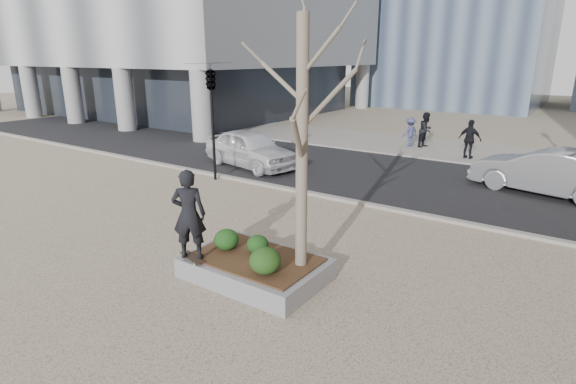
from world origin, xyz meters
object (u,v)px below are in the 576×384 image
Objects in this scene: skateboard at (192,258)px; police_car at (250,148)px; skateboarder at (189,214)px; planter at (255,268)px.

police_car is (-5.57, 8.88, 0.35)m from skateboard.
police_car is (-5.57, 8.88, -0.67)m from skateboarder.
police_car reaches higher than skateboard.
skateboard is 0.40× the size of skateboarder.
skateboarder is 0.41× the size of police_car.
skateboard is at bearing 180.00° from skateboarder.
police_car is at bearing 138.92° from skateboard.
skateboarder is 10.50m from police_car.
skateboard is at bearing -142.88° from planter.
skateboard is at bearing -135.91° from police_car.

